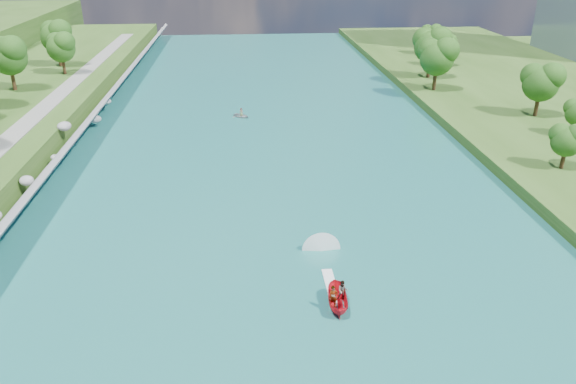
{
  "coord_description": "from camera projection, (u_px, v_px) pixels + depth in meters",
  "views": [
    {
      "loc": [
        -3.14,
        -35.47,
        26.48
      ],
      "look_at": [
        1.37,
        17.43,
        2.5
      ],
      "focal_mm": 35.0,
      "sensor_mm": 36.0,
      "label": 1
    }
  ],
  "objects": [
    {
      "name": "ground",
      "position": [
        289.0,
        314.0,
        43.35
      ],
      "size": [
        260.0,
        260.0,
        0.0
      ],
      "primitive_type": "plane",
      "color": "#2D5119",
      "rests_on": "ground"
    },
    {
      "name": "river_water",
      "position": [
        274.0,
        203.0,
        61.49
      ],
      "size": [
        55.0,
        240.0,
        0.1
      ],
      "primitive_type": "cube",
      "color": "#1A6562",
      "rests_on": "ground"
    },
    {
      "name": "riprap_bank",
      "position": [
        24.0,
        201.0,
        57.83
      ],
      "size": [
        4.28,
        236.0,
        4.46
      ],
      "color": "slate",
      "rests_on": "ground"
    },
    {
      "name": "trees_east",
      "position": [
        574.0,
        121.0,
        67.57
      ],
      "size": [
        16.64,
        144.51,
        11.46
      ],
      "color": "#214A13",
      "rests_on": "berm_east"
    },
    {
      "name": "motorboat",
      "position": [
        334.0,
        288.0,
        45.25
      ],
      "size": [
        3.6,
        18.83,
        2.19
      ],
      "rotation": [
        0.0,
        0.0,
        3.08
      ],
      "color": "red",
      "rests_on": "river_water"
    },
    {
      "name": "raft",
      "position": [
        241.0,
        115.0,
        90.92
      ],
      "size": [
        3.59,
        3.54,
        1.49
      ],
      "rotation": [
        0.0,
        0.0,
        0.83
      ],
      "color": "#989BA0",
      "rests_on": "river_water"
    }
  ]
}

